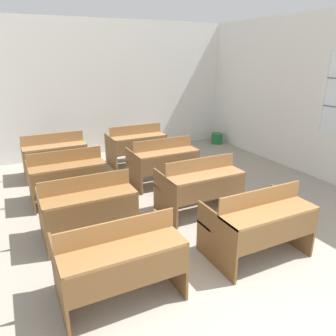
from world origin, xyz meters
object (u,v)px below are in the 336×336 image
bench_third_left (67,175)px  bench_second_left (88,206)px  bench_front_right (258,222)px  bench_front_left (119,259)px  wastepaper_bin (217,138)px  bench_third_right (163,160)px  bench_back_right (136,144)px  bench_second_right (200,184)px  bench_back_left (55,154)px

bench_third_left → bench_second_left: bearing=-88.8°
bench_front_right → bench_second_left: 2.18m
bench_front_left → wastepaper_bin: (4.31, 4.57, -0.31)m
bench_front_right → wastepaper_bin: (2.59, 4.60, -0.31)m
bench_third_right → bench_back_right: bearing=90.9°
bench_third_right → bench_back_right: 1.33m
bench_third_left → wastepaper_bin: bench_third_left is taller
bench_third_left → wastepaper_bin: 4.76m
bench_second_left → wastepaper_bin: size_ratio=3.86×
bench_second_right → bench_second_left: bearing=179.0°
bench_front_right → bench_back_right: 3.97m
bench_second_right → bench_third_right: bearing=89.6°
bench_second_right → bench_third_right: (0.01, 1.32, 0.00)m
bench_front_right → bench_second_right: bearing=90.1°
bench_front_left → bench_back_left: bearing=90.4°
bench_second_right → bench_third_left: 2.20m
bench_third_left → bench_third_right: (1.75, -0.03, 0.00)m
bench_second_right → bench_third_left: same height
bench_second_right → wastepaper_bin: (2.59, 3.28, -0.31)m
bench_second_left → bench_third_right: same height
bench_back_left → bench_third_left: bearing=-89.7°
bench_front_right → bench_third_right: same height
bench_third_right → bench_back_right: same height
bench_third_right → wastepaper_bin: (2.58, 1.96, -0.31)m
wastepaper_bin → bench_front_left: bearing=-133.4°
bench_third_left → bench_back_right: size_ratio=1.00×
bench_third_left → bench_second_right: bearing=-37.6°
bench_third_right → bench_front_left: bearing=-123.6°
bench_third_left → bench_back_left: 1.30m
bench_back_right → bench_second_right: bearing=-89.7°
bench_second_right → bench_front_right: bearing=-89.9°
bench_second_left → bench_back_left: (-0.03, 2.62, 0.00)m
bench_front_right → bench_third_right: bearing=89.9°
bench_second_right → wastepaper_bin: size_ratio=3.86×
bench_front_left → bench_third_right: bearing=56.4°
bench_front_right → bench_back_right: (-0.01, 3.97, 0.00)m
bench_second_left → bench_front_left: bearing=-90.3°
bench_front_left → bench_second_right: 2.15m
bench_back_left → bench_third_right: bearing=-37.1°
bench_back_right → bench_back_left: bearing=-180.0°
bench_second_left → wastepaper_bin: (4.31, 3.25, -0.31)m
bench_third_right → bench_back_left: (-1.76, 1.33, 0.00)m
bench_front_right → bench_second_left: bearing=141.9°
bench_second_right → bench_back_right: 2.65m
bench_third_right → bench_back_left: 2.21m
bench_third_right → bench_back_left: bearing=142.9°
bench_second_left → bench_back_right: 3.13m
bench_second_right → bench_third_right: 1.32m
bench_front_right → bench_back_left: same height
bench_front_right → bench_second_right: 1.32m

